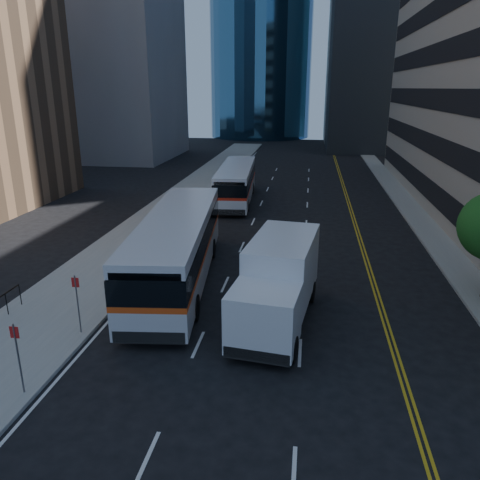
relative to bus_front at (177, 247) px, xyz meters
The scene contains 7 objects.
ground 10.15m from the bus_front, 53.35° to the right, with size 160.00×160.00×0.00m, color black.
sidewalk_west 17.71m from the bus_front, 104.99° to the left, with size 5.00×90.00×0.15m, color gray.
sidewalk_east 22.72m from the bus_front, 48.70° to the left, with size 2.00×90.00×0.15m, color gray.
midrise_west 51.63m from the bus_front, 116.62° to the left, with size 18.00×18.00×35.00m, color gray.
bus_front is the anchor object (origin of this frame).
bus_rear 18.47m from the bus_front, 89.51° to the left, with size 3.48×12.41×3.16m.
box_truck 6.51m from the bus_front, 34.11° to the right, with size 3.44×7.64×3.53m.
Camera 1 is at (0.53, -13.85, 9.66)m, focal length 35.00 mm.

